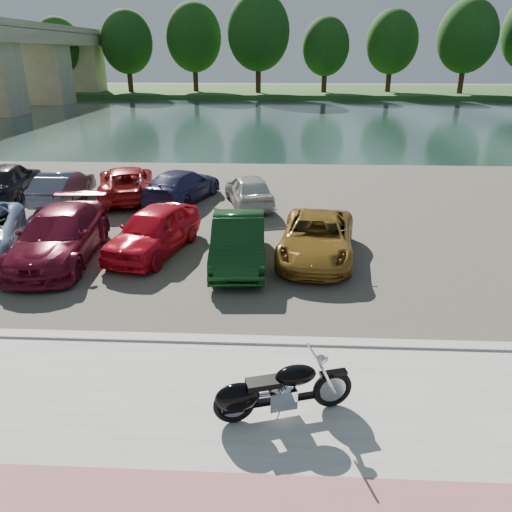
# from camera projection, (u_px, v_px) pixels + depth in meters

# --- Properties ---
(ground) EXTENTS (200.00, 200.00, 0.00)m
(ground) POSITION_uv_depth(u_px,v_px,m) (260.00, 409.00, 8.42)
(ground) COLOR #595447
(ground) RESTS_ON ground
(promenade) EXTENTS (60.00, 6.00, 0.10)m
(promenade) POSITION_uv_depth(u_px,v_px,m) (258.00, 451.00, 7.47)
(promenade) COLOR #9F9D96
(promenade) RESTS_ON ground
(kerb) EXTENTS (60.00, 0.30, 0.14)m
(kerb) POSITION_uv_depth(u_px,v_px,m) (264.00, 342.00, 10.24)
(kerb) COLOR #9F9D96
(kerb) RESTS_ON ground
(parking_lot) EXTENTS (60.00, 18.00, 0.04)m
(parking_lot) POSITION_uv_depth(u_px,v_px,m) (273.00, 214.00, 18.59)
(parking_lot) COLOR #47413A
(parking_lot) RESTS_ON ground
(river) EXTENTS (120.00, 40.00, 0.00)m
(river) POSITION_uv_depth(u_px,v_px,m) (279.00, 119.00, 45.42)
(river) COLOR #1A302B
(river) RESTS_ON ground
(far_bank) EXTENTS (120.00, 24.00, 0.60)m
(far_bank) POSITION_uv_depth(u_px,v_px,m) (280.00, 91.00, 74.91)
(far_bank) COLOR #214E1B
(far_bank) RESTS_ON ground
(far_trees) EXTENTS (70.25, 10.68, 12.52)m
(far_trees) POSITION_uv_depth(u_px,v_px,m) (314.00, 38.00, 66.25)
(far_trees) COLOR #311A12
(far_trees) RESTS_ON far_bank
(motorcycle) EXTENTS (2.27, 0.99, 1.05)m
(motorcycle) POSITION_uv_depth(u_px,v_px,m) (271.00, 392.00, 7.96)
(motorcycle) COLOR black
(motorcycle) RESTS_ON promenade
(car_3) EXTENTS (2.42, 5.06, 1.42)m
(car_3) POSITION_uv_depth(u_px,v_px,m) (60.00, 236.00, 14.22)
(car_3) COLOR maroon
(car_3) RESTS_ON parking_lot
(car_4) EXTENTS (2.53, 4.29, 1.37)m
(car_4) POSITION_uv_depth(u_px,v_px,m) (154.00, 230.00, 14.74)
(car_4) COLOR red
(car_4) RESTS_ON parking_lot
(car_5) EXTENTS (1.65, 4.18, 1.35)m
(car_5) POSITION_uv_depth(u_px,v_px,m) (238.00, 241.00, 13.94)
(car_5) COLOR #0E3513
(car_5) RESTS_ON parking_lot
(car_6) EXTENTS (2.58, 4.65, 1.23)m
(car_6) POSITION_uv_depth(u_px,v_px,m) (317.00, 237.00, 14.37)
(car_6) COLOR olive
(car_6) RESTS_ON parking_lot
(car_8) EXTENTS (2.35, 4.61, 1.50)m
(car_8) POSITION_uv_depth(u_px,v_px,m) (7.00, 180.00, 20.28)
(car_8) COLOR black
(car_8) RESTS_ON parking_lot
(car_9) EXTENTS (1.39, 3.85, 1.26)m
(car_9) POSITION_uv_depth(u_px,v_px,m) (63.00, 186.00, 19.82)
(car_9) COLOR slate
(car_9) RESTS_ON parking_lot
(car_10) EXTENTS (3.48, 5.17, 1.32)m
(car_10) POSITION_uv_depth(u_px,v_px,m) (127.00, 183.00, 20.27)
(car_10) COLOR #A51C1B
(car_10) RESTS_ON parking_lot
(car_11) EXTENTS (2.98, 4.68, 1.26)m
(car_11) POSITION_uv_depth(u_px,v_px,m) (182.00, 186.00, 19.91)
(car_11) COLOR #292950
(car_11) RESTS_ON parking_lot
(car_12) EXTENTS (2.36, 3.94, 1.26)m
(car_12) POSITION_uv_depth(u_px,v_px,m) (249.00, 190.00, 19.36)
(car_12) COLOR beige
(car_12) RESTS_ON parking_lot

